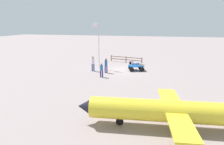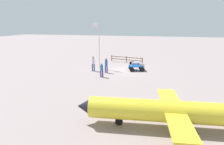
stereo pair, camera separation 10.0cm
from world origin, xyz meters
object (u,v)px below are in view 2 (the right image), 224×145
(suitcase_maroon, at_px, (132,63))
(luggage_cart, at_px, (136,67))
(worker_lead, at_px, (102,69))
(suitcase_grey, at_px, (141,65))
(suitcase_navy, at_px, (134,64))
(flagpole, at_px, (99,42))
(airplane_near, at_px, (168,111))
(worker_trailing, at_px, (106,64))
(suitcase_tan, at_px, (138,64))
(worker_supervisor, at_px, (93,62))

(suitcase_maroon, bearing_deg, luggage_cart, 135.41)
(suitcase_maroon, xyz_separation_m, worker_lead, (2.69, 4.26, 0.05))
(suitcase_grey, height_order, suitcase_navy, suitcase_navy)
(suitcase_grey, distance_m, flagpole, 5.91)
(luggage_cart, relative_size, airplane_near, 0.20)
(suitcase_maroon, bearing_deg, worker_trailing, 41.98)
(luggage_cart, relative_size, worker_trailing, 1.20)
(suitcase_tan, bearing_deg, luggage_cart, 66.87)
(worker_lead, xyz_separation_m, airplane_near, (-6.35, 8.88, 0.20))
(suitcase_navy, xyz_separation_m, suitcase_tan, (-0.56, -0.20, 0.01))
(suitcase_maroon, height_order, flagpole, flagpole)
(suitcase_maroon, xyz_separation_m, flagpole, (4.11, 0.61, 2.52))
(worker_lead, bearing_deg, airplane_near, 125.56)
(suitcase_grey, height_order, worker_supervisor, worker_supervisor)
(suitcase_grey, distance_m, suitcase_navy, 1.05)
(worker_trailing, distance_m, flagpole, 3.27)
(suitcase_maroon, bearing_deg, flagpole, 8.50)
(flagpole, bearing_deg, luggage_cart, -179.97)
(suitcase_grey, distance_m, airplane_near, 12.63)
(luggage_cart, xyz_separation_m, suitcase_grey, (-0.61, 0.14, 0.33))
(worker_supervisor, bearing_deg, suitcase_navy, -160.78)
(luggage_cart, xyz_separation_m, flagpole, (4.73, 0.00, 2.86))
(suitcase_grey, relative_size, suitcase_navy, 0.91)
(suitcase_grey, distance_m, suitcase_tan, 0.73)
(worker_lead, xyz_separation_m, worker_trailing, (-0.01, -1.85, 0.14))
(suitcase_grey, height_order, suitcase_tan, suitcase_tan)
(luggage_cart, relative_size, flagpole, 0.36)
(worker_lead, bearing_deg, suitcase_navy, -127.04)
(worker_lead, bearing_deg, worker_trailing, -90.43)
(worker_lead, relative_size, worker_trailing, 0.89)
(worker_trailing, distance_m, airplane_near, 12.46)
(luggage_cart, height_order, flagpole, flagpole)
(suitcase_navy, distance_m, worker_supervisor, 4.96)
(luggage_cart, xyz_separation_m, suitcase_tan, (-0.20, -0.47, 0.33))
(suitcase_navy, xyz_separation_m, worker_supervisor, (4.67, 1.63, 0.28))
(suitcase_grey, relative_size, suitcase_tan, 0.98)
(luggage_cart, bearing_deg, worker_supervisor, 15.10)
(worker_trailing, bearing_deg, suitcase_tan, -147.06)
(suitcase_tan, bearing_deg, worker_supervisor, 19.26)
(airplane_near, relative_size, flagpole, 1.74)
(worker_trailing, height_order, flagpole, flagpole)
(suitcase_tan, bearing_deg, suitcase_maroon, -9.73)
(suitcase_grey, relative_size, airplane_near, 0.05)
(worker_supervisor, relative_size, flagpole, 0.31)
(suitcase_grey, bearing_deg, luggage_cart, -12.77)
(worker_supervisor, distance_m, airplane_near, 13.78)
(worker_trailing, relative_size, flagpole, 0.30)
(luggage_cart, bearing_deg, flagpole, 0.03)
(suitcase_maroon, bearing_deg, suitcase_grey, 148.60)
(worker_trailing, bearing_deg, suitcase_maroon, -138.02)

